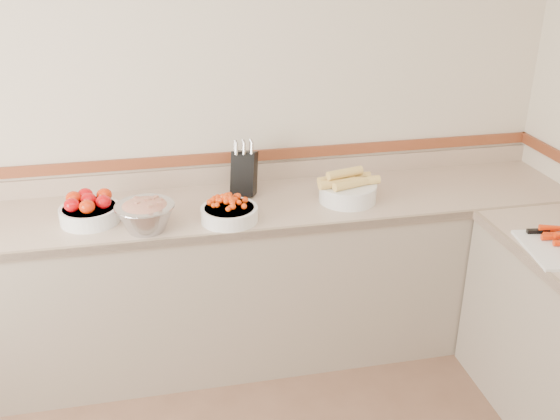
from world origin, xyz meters
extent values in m
plane|color=beige|center=(0.00, 2.00, 1.30)|extent=(4.00, 0.00, 4.00)
cube|color=tan|center=(0.00, 1.68, 0.88)|extent=(4.00, 0.65, 0.04)
cube|color=gray|center=(0.00, 1.68, 0.43)|extent=(4.00, 0.63, 0.86)
cube|color=gray|center=(0.00, 1.36, 0.88)|extent=(4.00, 0.02, 0.04)
cube|color=tan|center=(0.00, 1.99, 0.95)|extent=(4.00, 0.02, 0.10)
cube|color=brown|center=(0.00, 1.99, 1.05)|extent=(4.00, 0.02, 0.06)
cube|color=black|center=(0.25, 1.82, 1.02)|extent=(0.17, 0.19, 0.25)
cylinder|color=silver|center=(0.21, 1.79, 1.16)|extent=(0.03, 0.03, 0.06)
cylinder|color=silver|center=(0.25, 1.79, 1.16)|extent=(0.03, 0.03, 0.06)
cylinder|color=silver|center=(0.29, 1.79, 1.16)|extent=(0.03, 0.03, 0.06)
cylinder|color=silver|center=(0.21, 1.82, 1.16)|extent=(0.03, 0.03, 0.06)
cylinder|color=silver|center=(0.25, 1.82, 1.16)|extent=(0.03, 0.03, 0.06)
cylinder|color=silver|center=(0.29, 1.82, 1.16)|extent=(0.03, 0.03, 0.06)
cylinder|color=silver|center=(0.21, 1.84, 1.16)|extent=(0.03, 0.03, 0.06)
cylinder|color=silver|center=(0.25, 1.84, 1.16)|extent=(0.03, 0.03, 0.06)
cylinder|color=silver|center=(0.29, 1.84, 1.16)|extent=(0.03, 0.03, 0.06)
cylinder|color=white|center=(-0.54, 1.62, 0.94)|extent=(0.29, 0.29, 0.08)
torus|color=white|center=(-0.54, 1.62, 0.97)|extent=(0.29, 0.29, 0.01)
cylinder|color=white|center=(-0.54, 1.62, 0.97)|extent=(0.25, 0.25, 0.01)
ellipsoid|color=red|center=(-0.61, 1.58, 1.01)|extent=(0.08, 0.08, 0.07)
ellipsoid|color=red|center=(-0.54, 1.55, 1.01)|extent=(0.08, 0.08, 0.07)
ellipsoid|color=red|center=(-0.46, 1.59, 1.01)|extent=(0.08, 0.08, 0.07)
ellipsoid|color=red|center=(-0.61, 1.67, 1.01)|extent=(0.08, 0.08, 0.07)
ellipsoid|color=red|center=(-0.54, 1.64, 1.01)|extent=(0.08, 0.08, 0.07)
ellipsoid|color=red|center=(-0.46, 1.68, 1.01)|extent=(0.08, 0.08, 0.07)
ellipsoid|color=red|center=(-0.56, 1.70, 1.01)|extent=(0.08, 0.08, 0.07)
cylinder|color=white|center=(0.13, 1.49, 0.94)|extent=(0.28, 0.28, 0.07)
torus|color=white|center=(0.13, 1.49, 0.97)|extent=(0.28, 0.28, 0.01)
cylinder|color=white|center=(0.13, 1.49, 0.97)|extent=(0.24, 0.24, 0.01)
sphere|color=#F23C08|center=(0.08, 1.55, 1.00)|extent=(0.03, 0.03, 0.03)
sphere|color=#F23C08|center=(0.08, 1.57, 0.99)|extent=(0.03, 0.03, 0.03)
sphere|color=#F23C08|center=(0.15, 1.53, 1.01)|extent=(0.03, 0.03, 0.03)
sphere|color=#F23C08|center=(0.10, 1.51, 1.02)|extent=(0.03, 0.03, 0.03)
sphere|color=#F23C08|center=(0.04, 1.52, 0.99)|extent=(0.03, 0.03, 0.03)
sphere|color=#F23C08|center=(0.15, 1.46, 1.02)|extent=(0.03, 0.03, 0.03)
sphere|color=#F23C08|center=(0.09, 1.48, 1.02)|extent=(0.03, 0.03, 0.03)
sphere|color=#F23C08|center=(0.20, 1.55, 0.99)|extent=(0.03, 0.03, 0.03)
sphere|color=#F23C08|center=(0.17, 1.45, 1.01)|extent=(0.03, 0.03, 0.03)
sphere|color=#F23C08|center=(0.15, 1.54, 1.00)|extent=(0.03, 0.03, 0.03)
sphere|color=#F23C08|center=(0.06, 1.42, 0.99)|extent=(0.03, 0.03, 0.03)
sphere|color=#F23C08|center=(0.13, 1.49, 1.03)|extent=(0.03, 0.03, 0.03)
sphere|color=#F23C08|center=(0.11, 1.41, 1.00)|extent=(0.03, 0.03, 0.03)
sphere|color=#F23C08|center=(0.14, 1.49, 1.02)|extent=(0.03, 0.03, 0.03)
sphere|color=#F23C08|center=(0.17, 1.55, 1.01)|extent=(0.03, 0.03, 0.03)
sphere|color=#F23C08|center=(0.13, 1.49, 1.02)|extent=(0.03, 0.03, 0.03)
sphere|color=#F23C08|center=(0.12, 1.49, 1.03)|extent=(0.03, 0.03, 0.03)
sphere|color=#F23C08|center=(0.07, 1.49, 1.01)|extent=(0.03, 0.03, 0.03)
sphere|color=#F23C08|center=(0.12, 1.49, 1.03)|extent=(0.03, 0.03, 0.03)
sphere|color=#F23C08|center=(0.13, 1.52, 1.02)|extent=(0.03, 0.03, 0.03)
sphere|color=#F23C08|center=(0.12, 1.50, 1.03)|extent=(0.03, 0.03, 0.03)
sphere|color=#F23C08|center=(0.17, 1.52, 1.00)|extent=(0.03, 0.03, 0.03)
sphere|color=#F23C08|center=(0.17, 1.52, 1.01)|extent=(0.03, 0.03, 0.03)
sphere|color=#F23C08|center=(0.13, 1.49, 1.04)|extent=(0.03, 0.03, 0.03)
sphere|color=#F23C08|center=(0.19, 1.43, 1.00)|extent=(0.03, 0.03, 0.03)
sphere|color=#F23C08|center=(0.06, 1.53, 1.00)|extent=(0.03, 0.03, 0.03)
sphere|color=#F23C08|center=(0.12, 1.44, 1.01)|extent=(0.03, 0.03, 0.03)
sphere|color=#F23C08|center=(0.13, 1.47, 1.02)|extent=(0.03, 0.03, 0.03)
sphere|color=#F23C08|center=(0.16, 1.48, 1.01)|extent=(0.03, 0.03, 0.03)
sphere|color=#F23C08|center=(0.12, 1.49, 1.03)|extent=(0.03, 0.03, 0.03)
sphere|color=#F23C08|center=(0.21, 1.46, 1.00)|extent=(0.03, 0.03, 0.03)
sphere|color=#F23C08|center=(0.09, 1.50, 1.01)|extent=(0.03, 0.03, 0.03)
sphere|color=#F23C08|center=(0.13, 1.52, 1.02)|extent=(0.03, 0.03, 0.03)
sphere|color=#F23C08|center=(0.13, 1.42, 1.00)|extent=(0.03, 0.03, 0.03)
sphere|color=#F23C08|center=(0.08, 1.49, 1.01)|extent=(0.03, 0.03, 0.03)
sphere|color=#F23C08|center=(0.13, 1.46, 1.01)|extent=(0.03, 0.03, 0.03)
sphere|color=#F23C08|center=(0.11, 1.47, 1.01)|extent=(0.03, 0.03, 0.03)
sphere|color=#F23C08|center=(0.14, 1.41, 1.00)|extent=(0.03, 0.03, 0.03)
sphere|color=#F23C08|center=(0.12, 1.59, 0.99)|extent=(0.03, 0.03, 0.03)
cylinder|color=white|center=(0.77, 1.61, 0.95)|extent=(0.30, 0.30, 0.09)
torus|color=white|center=(0.77, 1.61, 0.98)|extent=(0.30, 0.30, 0.01)
cylinder|color=#F8C967|center=(0.70, 1.59, 1.01)|extent=(0.21, 0.08, 0.05)
cylinder|color=#F8C967|center=(0.77, 1.57, 1.01)|extent=(0.20, 0.10, 0.05)
cylinder|color=#F8C967|center=(0.83, 1.60, 1.01)|extent=(0.20, 0.05, 0.05)
cylinder|color=#F8C967|center=(0.71, 1.65, 1.01)|extent=(0.21, 0.09, 0.05)
cylinder|color=#F8C967|center=(0.80, 1.66, 1.01)|extent=(0.20, 0.06, 0.05)
cylinder|color=#F8C967|center=(0.75, 1.61, 1.06)|extent=(0.21, 0.10, 0.05)
cylinder|color=#B2B2BA|center=(-0.27, 1.47, 0.96)|extent=(0.28, 0.28, 0.13)
torus|color=#B2B2BA|center=(-0.27, 1.47, 1.02)|extent=(0.28, 0.28, 0.01)
ellipsoid|color=#C71655|center=(-0.27, 1.47, 1.01)|extent=(0.23, 0.23, 0.07)
cube|color=#C71655|center=(-0.25, 1.46, 1.04)|extent=(0.02, 0.02, 0.02)
cube|color=#ADCD63|center=(-0.26, 1.48, 1.05)|extent=(0.02, 0.02, 0.02)
cube|color=#C71655|center=(-0.31, 1.53, 1.04)|extent=(0.03, 0.03, 0.02)
cube|color=#ADCD63|center=(-0.30, 1.45, 1.04)|extent=(0.03, 0.03, 0.02)
cube|color=#C71655|center=(-0.24, 1.41, 1.05)|extent=(0.02, 0.02, 0.02)
cube|color=#ADCD63|center=(-0.21, 1.53, 1.04)|extent=(0.03, 0.03, 0.02)
cube|color=#C71655|center=(-0.20, 1.43, 1.05)|extent=(0.02, 0.02, 0.02)
cube|color=#ADCD63|center=(-0.27, 1.47, 1.04)|extent=(0.03, 0.03, 0.02)
cube|color=#C71655|center=(-0.23, 1.49, 1.04)|extent=(0.02, 0.02, 0.02)
cube|color=#ADCD63|center=(-0.29, 1.51, 1.04)|extent=(0.02, 0.02, 0.02)
cube|color=#C71655|center=(-0.19, 1.50, 1.03)|extent=(0.03, 0.03, 0.02)
cube|color=#ADCD63|center=(-0.25, 1.52, 1.04)|extent=(0.02, 0.02, 0.02)
cube|color=#C71655|center=(-0.30, 1.52, 1.04)|extent=(0.02, 0.02, 0.02)
cube|color=#ADCD63|center=(-0.31, 1.47, 1.04)|extent=(0.02, 0.02, 0.02)
cone|color=#F13308|center=(1.61, 1.03, 0.93)|extent=(0.19, 0.06, 0.03)
cube|color=black|center=(1.51, 1.04, 0.92)|extent=(0.11, 0.04, 0.02)
camera|label=1|loc=(-0.19, -1.25, 2.21)|focal=40.00mm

